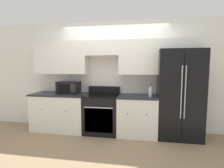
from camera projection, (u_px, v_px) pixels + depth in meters
ground_plane at (110, 138)px, 3.75m from camera, size 12.00×12.00×0.00m
wall_back at (114, 68)px, 4.16m from camera, size 8.00×0.39×2.60m
lower_cabinets_left at (60, 112)px, 4.22m from camera, size 1.30×0.64×0.89m
lower_cabinets_right at (137, 115)px, 3.91m from camera, size 0.88×0.64×0.89m
oven_range at (102, 113)px, 4.05m from camera, size 0.78×0.65×1.05m
refrigerator at (179, 94)px, 3.77m from camera, size 0.91×0.78×1.89m
microwave at (69, 87)px, 4.21m from camera, size 0.51×0.35×0.28m
bottle at (151, 92)px, 3.74m from camera, size 0.09×0.09×0.26m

